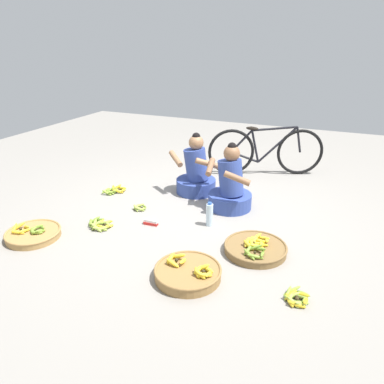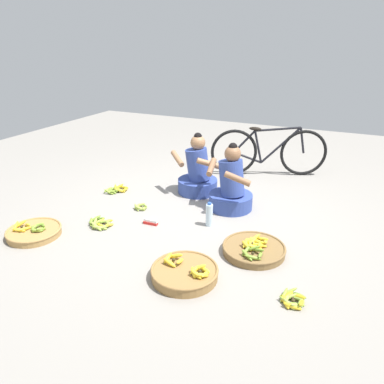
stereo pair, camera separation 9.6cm
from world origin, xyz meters
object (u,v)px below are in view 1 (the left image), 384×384
Objects in this scene: loose_bananas_near_vendor at (140,207)px; packet_carton_stack at (151,222)px; banana_basket_back_left at (188,272)px; loose_bananas_mid_left at (100,224)px; vendor_woman_behind at (196,174)px; water_bottle at (209,215)px; vendor_woman_front at (230,188)px; banana_basket_front_right at (33,234)px; loose_bananas_back_right at (297,298)px; banana_basket_front_center at (255,248)px; bicycle_leaning at (265,151)px; loose_bananas_front_left at (114,190)px.

loose_bananas_near_vendor reaches higher than packet_carton_stack.
banana_basket_back_left reaches higher than packet_carton_stack.
loose_bananas_mid_left is at bearing 159.67° from banana_basket_back_left.
vendor_woman_behind reaches higher than water_bottle.
vendor_woman_front is at bearing 26.35° from loose_bananas_near_vendor.
banana_basket_back_left is 1.33m from loose_bananas_mid_left.
banana_basket_front_right is 1.77× the size of loose_bananas_mid_left.
loose_bananas_back_right is at bearing 3.62° from banana_basket_back_left.
banana_basket_front_right is at bearing -163.98° from banana_basket_front_center.
banana_basket_back_left reaches higher than banana_basket_front_right.
loose_bananas_back_right is at bearing -72.01° from bicycle_leaning.
loose_bananas_mid_left is at bearing -117.59° from bicycle_leaning.
bicycle_leaning reaches higher than loose_bananas_near_vendor.
loose_bananas_mid_left is 1.02× the size of loose_bananas_front_left.
loose_bananas_mid_left is 0.55m from packet_carton_stack.
loose_bananas_front_left is at bearing 141.24° from banana_basket_back_left.
banana_basket_back_left is 1.05× the size of banana_basket_front_right.
vendor_woman_behind is at bearing -122.22° from bicycle_leaning.
banana_basket_front_right is at bearing -121.02° from vendor_woman_behind.
banana_basket_front_center is 2.40× the size of loose_bananas_back_right.
water_bottle reaches higher than loose_bananas_mid_left.
loose_bananas_mid_left is 0.97m from loose_bananas_front_left.
banana_basket_front_center reaches higher than packet_carton_stack.
vendor_woman_behind reaches higher than loose_bananas_back_right.
packet_carton_stack is at bearing 136.57° from banana_basket_back_left.
bicycle_leaning is 5.78× the size of water_bottle.
vendor_woman_front reaches higher than banana_basket_front_right.
banana_basket_back_left is at bearing -43.43° from packet_carton_stack.
water_bottle is at bearing -95.16° from bicycle_leaning.
loose_bananas_front_left is 1.54m from water_bottle.
banana_basket_back_left is at bearing -20.33° from loose_bananas_mid_left.
bicycle_leaning is 5.07× the size of loose_bananas_mid_left.
loose_bananas_back_right is (1.98, -0.96, -0.00)m from loose_bananas_near_vendor.
loose_bananas_back_right is (0.47, -0.57, -0.02)m from banana_basket_front_center.
banana_basket_back_left is 1.06m from packet_carton_stack.
banana_basket_front_right is (-1.74, -2.84, -0.31)m from bicycle_leaning.
bicycle_leaning is 5.20× the size of loose_bananas_front_left.
banana_basket_back_left is 0.99m from water_bottle.
water_bottle reaches higher than banana_basket_front_right.
loose_bananas_mid_left is 2.19m from loose_bananas_back_right.
loose_bananas_back_right is at bearing -47.57° from vendor_woman_behind.
vendor_woman_front is at bearing -27.26° from vendor_woman_behind.
vendor_woman_behind is 1.34× the size of banana_basket_front_center.
loose_bananas_mid_left is (-0.57, -1.32, -0.23)m from vendor_woman_behind.
banana_basket_back_left is at bearing -89.93° from bicycle_leaning.
bicycle_leaning is at bearing 84.84° from water_bottle.
loose_bananas_front_left is (0.08, 1.34, -0.01)m from banana_basket_front_right.
vendor_woman_behind is at bearing 24.00° from loose_bananas_front_left.
vendor_woman_behind is 1.39× the size of banana_basket_back_left.
vendor_woman_behind reaches higher than loose_bananas_front_left.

